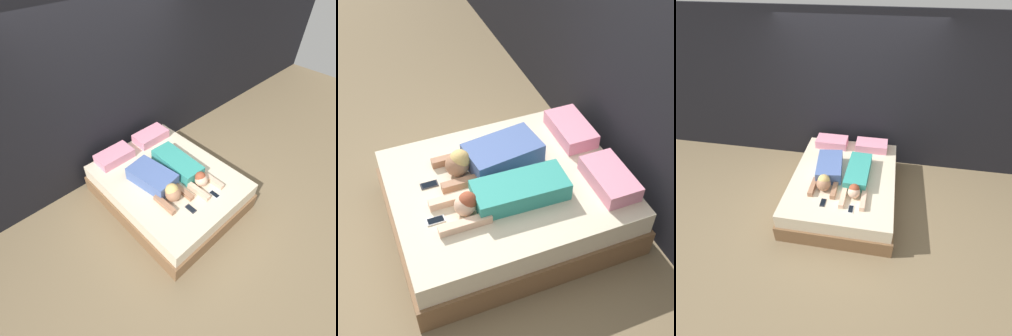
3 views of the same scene
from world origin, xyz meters
TOP-DOWN VIEW (x-y plane):
  - ground_plane at (0.00, 0.00)m, footprint 12.00×12.00m
  - wall_back at (0.00, 1.15)m, footprint 12.00×0.06m
  - bed at (0.00, 0.00)m, footprint 1.62×2.00m
  - pillow_head_left at (-0.35, 0.79)m, footprint 0.54×0.31m
  - pillow_head_right at (0.35, 0.79)m, footprint 0.54×0.31m
  - person_left at (-0.24, -0.05)m, footprint 0.46×0.94m
  - person_right at (0.21, -0.07)m, footprint 0.36×1.11m
  - cell_phone_left at (-0.19, -0.62)m, footprint 0.07×0.15m
  - cell_phone_right at (0.21, -0.67)m, footprint 0.07×0.15m

SIDE VIEW (x-z plane):
  - ground_plane at x=0.00m, z-range 0.00..0.00m
  - bed at x=0.00m, z-range 0.00..0.49m
  - cell_phone_left at x=-0.19m, z-range 0.49..0.50m
  - cell_phone_right at x=0.21m, z-range 0.49..0.50m
  - pillow_head_left at x=-0.35m, z-range 0.49..0.63m
  - pillow_head_right at x=0.35m, z-range 0.49..0.63m
  - person_right at x=0.21m, z-range 0.47..0.67m
  - person_left at x=-0.24m, z-range 0.47..0.71m
  - wall_back at x=0.00m, z-range 0.00..2.60m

